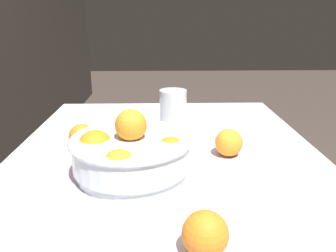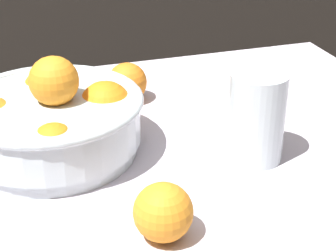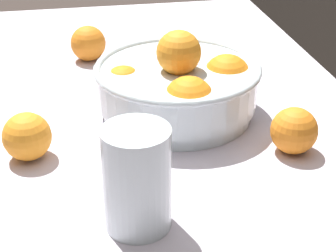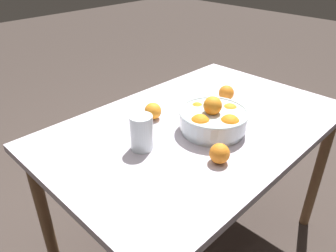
# 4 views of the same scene
# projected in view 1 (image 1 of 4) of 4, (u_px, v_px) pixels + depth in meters

# --- Properties ---
(dining_table) EXTENTS (1.27, 0.82, 0.74)m
(dining_table) POSITION_uv_depth(u_px,v_px,m) (167.00, 206.00, 0.78)
(dining_table) COLOR silver
(dining_table) RESTS_ON ground_plane
(fruit_bowl) EXTENTS (0.27, 0.27, 0.15)m
(fruit_bowl) POSITION_uv_depth(u_px,v_px,m) (130.00, 152.00, 0.74)
(fruit_bowl) COLOR silver
(fruit_bowl) RESTS_ON dining_table
(juice_glass) EXTENTS (0.08, 0.08, 0.13)m
(juice_glass) POSITION_uv_depth(u_px,v_px,m) (173.00, 113.00, 1.00)
(juice_glass) COLOR #F4A314
(juice_glass) RESTS_ON dining_table
(orange_loose_near_bowl) EXTENTS (0.07, 0.07, 0.07)m
(orange_loose_near_bowl) POSITION_uv_depth(u_px,v_px,m) (205.00, 234.00, 0.49)
(orange_loose_near_bowl) COLOR orange
(orange_loose_near_bowl) RESTS_ON dining_table
(orange_loose_front) EXTENTS (0.07, 0.07, 0.07)m
(orange_loose_front) POSITION_uv_depth(u_px,v_px,m) (82.00, 137.00, 0.88)
(orange_loose_front) COLOR orange
(orange_loose_front) RESTS_ON dining_table
(orange_loose_aside) EXTENTS (0.07, 0.07, 0.07)m
(orange_loose_aside) POSITION_uv_depth(u_px,v_px,m) (229.00, 143.00, 0.84)
(orange_loose_aside) COLOR orange
(orange_loose_aside) RESTS_ON dining_table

